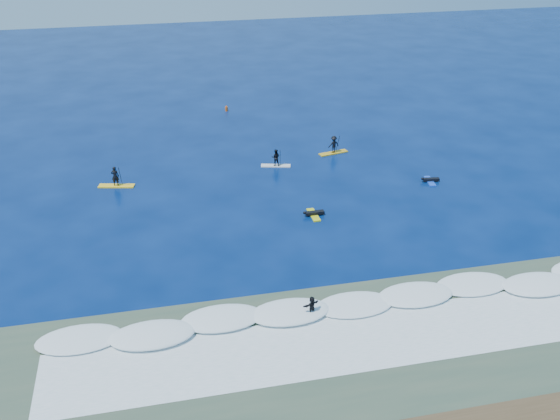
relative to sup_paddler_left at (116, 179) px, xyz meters
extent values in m
plane|color=#031543|center=(13.23, -10.45, -0.66)|extent=(160.00, 160.00, 0.00)
cube|color=#364A39|center=(13.23, -24.45, -0.65)|extent=(90.00, 13.00, 0.01)
cube|color=white|center=(13.23, -20.45, -0.66)|extent=(40.00, 6.00, 0.30)
cube|color=silver|center=(13.23, -23.45, -0.66)|extent=(34.00, 5.00, 0.02)
cube|color=yellow|center=(0.00, 0.00, -0.61)|extent=(3.09, 1.39, 0.10)
imported|color=black|center=(0.00, 0.00, 0.30)|extent=(0.70, 0.54, 1.72)
cylinder|color=black|center=(0.43, -0.10, 0.24)|extent=(0.19, 0.68, 2.01)
cube|color=black|center=(0.43, -0.10, -0.71)|extent=(0.12, 0.03, 0.30)
cube|color=silver|center=(14.01, 1.26, -0.61)|extent=(2.74, 1.28, 0.09)
imported|color=black|center=(14.01, 1.26, 0.20)|extent=(0.86, 0.74, 1.53)
cylinder|color=black|center=(14.39, 1.16, 0.14)|extent=(0.18, 0.60, 1.78)
cube|color=black|center=(14.39, 1.16, -0.70)|extent=(0.11, 0.03, 0.27)
cube|color=gold|center=(19.98, 3.08, -0.61)|extent=(2.92, 1.31, 0.09)
imported|color=black|center=(19.98, 3.08, 0.25)|extent=(1.16, 0.82, 1.63)
cylinder|color=black|center=(20.39, 3.17, 0.19)|extent=(0.18, 0.65, 1.90)
cube|color=black|center=(20.39, 3.17, -0.70)|extent=(0.11, 0.03, 0.28)
cube|color=#CED316|center=(14.88, -8.59, -0.61)|extent=(0.61, 2.12, 0.10)
cube|color=black|center=(14.98, -8.59, -0.44)|extent=(1.47, 0.41, 0.24)
sphere|color=black|center=(14.16, -8.60, -0.33)|extent=(0.24, 0.24, 0.24)
cube|color=blue|center=(26.22, -4.79, -0.61)|extent=(0.81, 2.05, 0.09)
cube|color=black|center=(26.32, -4.81, -0.45)|extent=(1.41, 0.55, 0.23)
sphere|color=black|center=(25.54, -4.70, -0.35)|extent=(0.23, 0.23, 0.23)
cube|color=white|center=(11.45, -20.82, -0.46)|extent=(1.79, 1.09, 0.09)
imported|color=black|center=(11.45, -20.82, 0.17)|extent=(1.13, 0.72, 1.17)
cylinder|color=#D85313|center=(11.83, 17.55, -0.41)|extent=(0.31, 0.31, 0.49)
cone|color=#D85313|center=(11.83, 17.55, -0.05)|extent=(0.22, 0.22, 0.24)
camera|label=1|loc=(3.28, -49.30, 21.95)|focal=40.00mm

